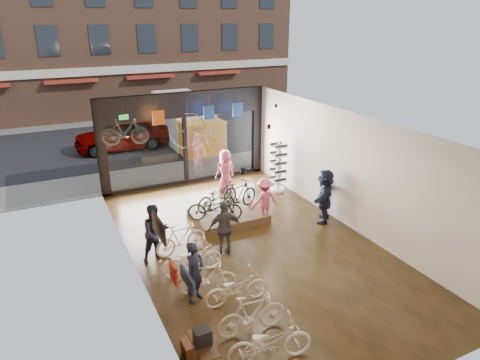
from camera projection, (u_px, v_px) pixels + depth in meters
ground_plane at (252, 246)px, 13.15m from camera, size 7.00×12.00×0.04m
ceiling at (253, 123)px, 11.77m from camera, size 7.00×12.00×0.04m
wall_left at (132, 210)px, 11.02m from camera, size 0.04×12.00×3.80m
wall_right at (348, 170)px, 13.90m from camera, size 0.04×12.00×3.80m
wall_back at (413, 305)px, 7.41m from camera, size 7.00×0.04×3.80m
storefront at (185, 139)px, 17.50m from camera, size 7.00×0.26×3.80m
exit_sign at (124, 117)px, 16.01m from camera, size 0.35×0.06×0.18m
street_road at (137, 133)px, 25.74m from camera, size 30.00×18.00×0.02m
sidewalk_near at (178, 172)px, 19.17m from camera, size 30.00×2.40×0.12m
sidewalk_far at (123, 119)px, 29.07m from camera, size 30.00×2.00×0.12m
opposite_building at (106, 10)px, 28.68m from camera, size 26.00×5.00×14.00m
street_car at (123, 134)px, 22.35m from camera, size 4.85×1.95×1.65m
box_truck at (189, 123)px, 22.70m from camera, size 2.17×6.52×2.57m
floor_bike_0 at (270, 342)px, 8.57m from camera, size 1.88×0.96×0.94m
floor_bike_1 at (252, 314)px, 9.35m from camera, size 1.67×0.56×0.99m
floor_bike_2 at (236, 288)px, 10.35m from camera, size 1.66×0.67×0.85m
floor_bike_3 at (207, 278)px, 10.71m from camera, size 1.58×0.84×0.92m
floor_bike_4 at (192, 259)px, 11.57m from camera, size 1.70×0.62×0.89m
floor_bike_5 at (181, 239)px, 12.54m from camera, size 1.64×0.66×0.96m
display_platform at (228, 216)px, 14.71m from camera, size 2.40×1.80×0.30m
display_bike_left at (215, 207)px, 13.91m from camera, size 1.88×1.30×0.94m
display_bike_mid at (239, 196)px, 14.61m from camera, size 1.83×1.15×1.07m
display_bike_right at (217, 196)px, 14.80m from camera, size 1.91×1.20×0.95m
customer_0 at (195, 272)px, 10.33m from camera, size 0.70×0.65×1.61m
customer_1 at (156, 233)px, 12.07m from camera, size 0.97×0.84×1.73m
customer_2 at (225, 228)px, 12.35m from camera, size 1.05×0.54×1.72m
customer_3 at (264, 200)px, 14.48m from camera, size 1.04×0.67×1.53m
customer_4 at (225, 171)px, 16.95m from camera, size 0.88×0.61×1.70m
customer_5 at (325, 196)px, 14.40m from camera, size 1.58×1.64×1.87m
sunglasses_rack at (278, 167)px, 16.89m from camera, size 0.64×0.55×1.99m
wall_merch at (182, 305)px, 8.36m from camera, size 0.40×2.40×2.60m
penny_farthing at (195, 131)px, 16.26m from camera, size 1.76×0.06×1.41m
hung_bike at (125, 131)px, 14.51m from camera, size 1.64×0.82×0.95m
jersey_left at (158, 118)px, 15.90m from camera, size 0.45×0.03×0.55m
jersey_mid at (209, 113)px, 16.73m from camera, size 0.45×0.03×0.55m
jersey_right at (238, 110)px, 17.24m from camera, size 0.45×0.03×0.55m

